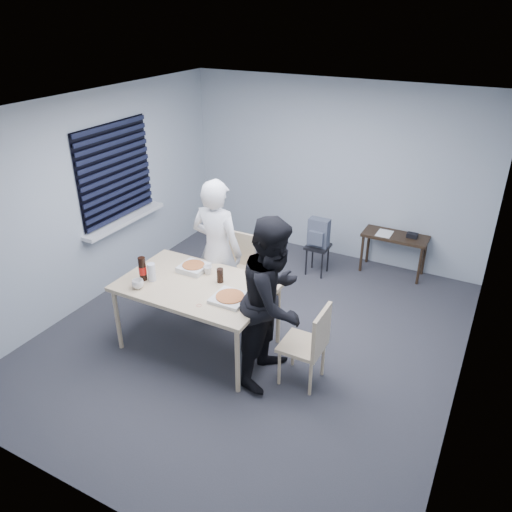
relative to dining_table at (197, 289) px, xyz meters
The scene contains 19 objects.
room 2.06m from the dining_table, 154.25° to the left, with size 5.00×5.00×5.00m.
dining_table is the anchor object (origin of this frame).
chair_far 1.14m from the dining_table, 97.45° to the left, with size 0.42×0.42×0.89m.
chair_right 1.35m from the dining_table, ahead, with size 0.42×0.42×0.89m.
person_white 0.67m from the dining_table, 101.67° to the left, with size 0.65×0.42×1.77m, color silver.
person_black 0.95m from the dining_table, ahead, with size 0.86×0.47×1.77m, color black.
side_table 3.11m from the dining_table, 61.32° to the left, with size 0.89×0.40×0.60m.
stool 2.31m from the dining_table, 76.13° to the left, with size 0.32×0.32×0.44m.
backpack 2.26m from the dining_table, 76.05° to the left, with size 0.29×0.21×0.40m.
pizza_box_a 0.33m from the dining_table, 129.63° to the left, with size 0.29×0.29×0.07m.
pizza_box_b 0.50m from the dining_table, 12.11° to the right, with size 0.34×0.34×0.05m.
mug_a 0.62m from the dining_table, 144.45° to the right, with size 0.12×0.12×0.10m, color white.
mug_b 0.27m from the dining_table, 93.68° to the left, with size 0.10×0.10×0.09m, color white.
cola_glass 0.29m from the dining_table, 38.53° to the left, with size 0.07×0.07×0.16m, color black.
soda_bottle 0.62m from the dining_table, 161.39° to the right, with size 0.08×0.08×0.27m.
plastic_cups 0.52m from the dining_table, 161.55° to the right, with size 0.08×0.08×0.20m, color silver.
rubber_band 0.44m from the dining_table, 52.68° to the right, with size 0.05×0.05×0.00m, color red.
papers 3.01m from the dining_table, 63.58° to the left, with size 0.20×0.28×0.00m, color white.
black_box 3.24m from the dining_table, 58.11° to the left, with size 0.14×0.10×0.06m, color black.
Camera 1 is at (2.28, -4.23, 3.50)m, focal length 35.00 mm.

